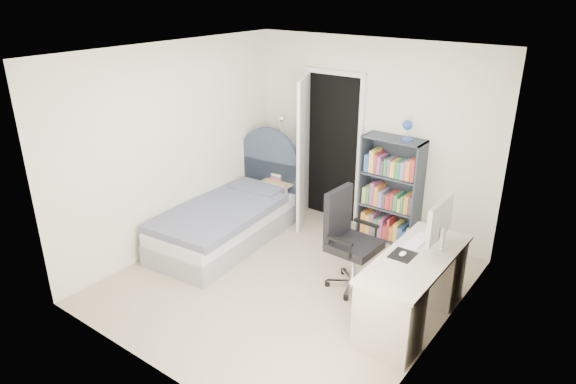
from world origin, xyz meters
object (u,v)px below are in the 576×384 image
Objects in this scene: bed at (229,219)px; nightstand at (283,187)px; desk at (414,286)px; office_chair at (348,235)px; floor_lamp at (281,175)px; bookcase at (391,195)px.

bed is 3.38× the size of nightstand.
desk is 0.90m from office_chair.
office_chair is (-0.86, 0.18, 0.21)m from desk.
floor_lamp is (-0.02, -0.02, 0.18)m from nightstand.
floor_lamp is at bearing -170.43° from bookcase.
floor_lamp reaches higher than bed.
nightstand is 0.43× the size of floor_lamp.
nightstand is (0.10, 1.01, 0.13)m from bed.
office_chair is (1.76, -0.03, 0.32)m from bed.
nightstand is 0.40× the size of bookcase.
bookcase is at bearing 37.61° from bed.
bookcase is (1.63, 1.26, 0.32)m from bed.
floor_lamp is at bearing 154.63° from desk.
desk is at bearing -56.13° from bookcase.
bed is at bearing 179.09° from office_chair.
floor_lamp is 0.91× the size of bookcase.
desk is at bearing -25.88° from nightstand.
bookcase is at bearing 9.02° from nightstand.
floor_lamp is (0.08, 0.99, 0.31)m from bed.
bed reaches higher than desk.
bookcase reaches higher than desk.
floor_lamp is 1.97m from office_chair.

